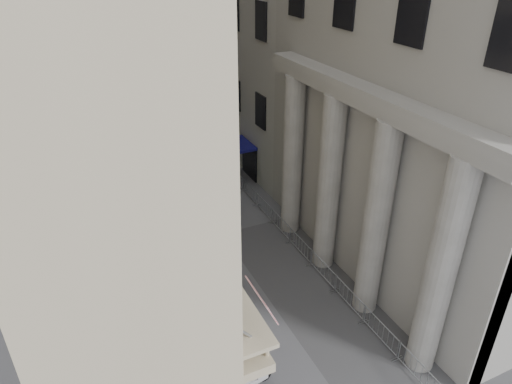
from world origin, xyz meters
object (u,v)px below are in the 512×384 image
Objects in this scene: security_tent at (140,167)px; street_lamp at (149,163)px; info_kiosk at (138,199)px; pedestrian_b at (201,160)px; pedestrian_a at (201,154)px.

street_lamp is at bearing -92.98° from security_tent.
info_kiosk is 1.05× the size of pedestrian_b.
info_kiosk is at bearing -124.12° from security_tent.
street_lamp is (-0.25, -4.82, 2.40)m from security_tent.
street_lamp is 5.24× the size of info_kiosk.
info_kiosk is 7.49m from pedestrian_b.
info_kiosk reaches higher than pedestrian_b.
security_tent is 0.47× the size of street_lamp.
pedestrian_a is (6.15, 9.43, -4.33)m from street_lamp.
security_tent reaches higher than info_kiosk.
street_lamp reaches higher than info_kiosk.
info_kiosk is 8.50m from pedestrian_a.
info_kiosk is 1.00× the size of pedestrian_a.
street_lamp is 5.49× the size of pedestrian_b.
street_lamp is at bearing -98.97° from info_kiosk.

